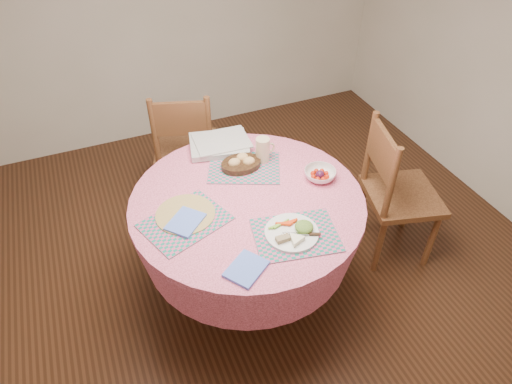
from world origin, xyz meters
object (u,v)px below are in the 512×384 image
dinner_plate (294,232)px  fruit_bowl (320,175)px  wicker_trivet (185,214)px  dining_table (248,225)px  bread_bowl (241,163)px  latte_mug (263,149)px  chair_back (186,146)px  chair_right (395,191)px

dinner_plate → fruit_bowl: size_ratio=1.49×
wicker_trivet → dining_table: bearing=-0.7°
wicker_trivet → bread_bowl: bread_bowl is taller
dining_table → dinner_plate: size_ratio=4.75×
bread_bowl → latte_mug: latte_mug is taller
chair_back → wicker_trivet: 1.04m
chair_back → dinner_plate: size_ratio=3.59×
bread_bowl → chair_back: bearing=101.9°
chair_right → latte_mug: 0.88m
bread_bowl → fruit_bowl: 0.45m
chair_right → fruit_bowl: chair_right is taller
dining_table → chair_back: chair_back is taller
chair_back → bread_bowl: size_ratio=4.07×
dining_table → fruit_bowl: 0.49m
dinner_plate → fruit_bowl: (0.33, 0.33, 0.00)m
chair_back → wicker_trivet: size_ratio=3.12×
chair_right → dinner_plate: bearing=124.0°
chair_right → fruit_bowl: (-0.54, 0.03, 0.27)m
bread_bowl → fruit_bowl: bread_bowl is taller
chair_back → bread_bowl: 0.78m
bread_bowl → fruit_bowl: size_ratio=1.32×
chair_right → dining_table: bearing=103.2°
latte_mug → wicker_trivet: bearing=-153.4°
dining_table → chair_back: (-0.08, 0.97, -0.07)m
dinner_plate → chair_back: bearing=98.1°
bread_bowl → dining_table: bearing=-105.0°
chair_right → fruit_bowl: 0.61m
dining_table → latte_mug: bearing=52.7°
dining_table → dinner_plate: (0.11, -0.33, 0.22)m
chair_back → dining_table: bearing=112.5°
dinner_plate → latte_mug: bearing=80.2°
wicker_trivet → fruit_bowl: 0.77m
chair_back → fruit_bowl: 1.13m
dinner_plate → bread_bowl: size_ratio=1.13×
chair_right → chair_back: chair_right is taller
fruit_bowl → chair_right: bearing=-3.2°
chair_right → latte_mug: (-0.76, 0.30, 0.32)m
chair_right → dinner_plate: size_ratio=3.70×
dinner_plate → latte_mug: (0.10, 0.61, 0.06)m
fruit_bowl → dinner_plate: bearing=-134.4°
chair_right → fruit_bowl: size_ratio=5.53×
dining_table → latte_mug: 0.44m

